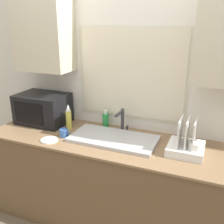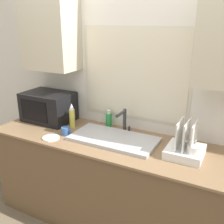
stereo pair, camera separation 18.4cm
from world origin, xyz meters
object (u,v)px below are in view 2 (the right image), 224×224
microwave (49,107)px  spray_bottle (72,116)px  dish_rack (186,148)px  mug_near_sink (66,131)px  soap_bottle (109,119)px  faucet (124,119)px

microwave → spray_bottle: microwave is taller
microwave → dish_rack: microwave is taller
microwave → dish_rack: 1.49m
microwave → mug_near_sink: (0.39, -0.23, -0.11)m
microwave → soap_bottle: microwave is taller
dish_rack → spray_bottle: bearing=175.9°
faucet → dish_rack: 0.67m
spray_bottle → soap_bottle: (0.32, 0.18, -0.04)m
faucet → microwave: (-0.85, -0.07, 0.01)m
soap_bottle → mug_near_sink: size_ratio=1.62×
microwave → mug_near_sink: 0.47m
spray_bottle → soap_bottle: size_ratio=1.43×
dish_rack → soap_bottle: size_ratio=1.69×
soap_bottle → microwave: bearing=-168.1°
faucet → soap_bottle: size_ratio=1.30×
mug_near_sink → faucet: bearing=33.5°
spray_bottle → faucet: bearing=12.4°
spray_bottle → mug_near_sink: (0.06, -0.19, -0.08)m
dish_rack → spray_bottle: (-1.15, 0.08, 0.05)m
microwave → soap_bottle: bearing=11.9°
dish_rack → soap_bottle: 0.87m
faucet → mug_near_sink: faucet is taller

